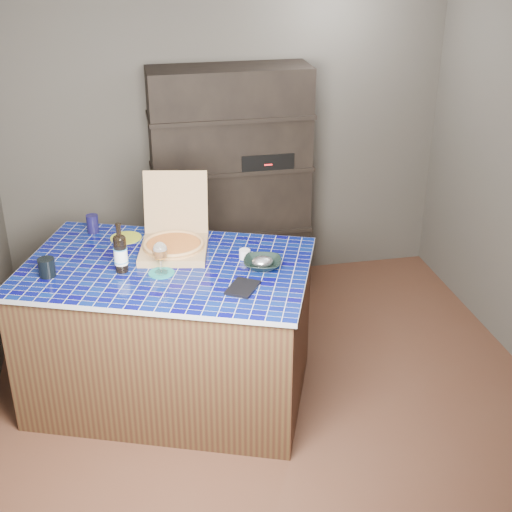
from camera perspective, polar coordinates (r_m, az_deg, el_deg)
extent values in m
plane|color=#513122|center=(4.67, 1.39, -11.18)|extent=(3.50, 3.50, 0.00)
plane|color=#4B4741|center=(5.67, -2.46, 9.85)|extent=(3.50, 0.00, 3.50)
plane|color=#4B4741|center=(2.59, 10.47, -11.88)|extent=(3.50, 0.00, 3.50)
cube|color=black|center=(5.57, -2.02, 5.77)|extent=(1.20, 0.40, 1.80)
cube|color=black|center=(5.49, 0.63, 7.98)|extent=(0.40, 0.32, 0.12)
cube|color=#4C371E|center=(4.48, -6.90, -6.21)|extent=(1.90, 1.54, 0.89)
cube|color=#05054C|center=(4.26, -7.23, -0.94)|extent=(1.95, 1.60, 0.03)
cube|color=#A27D53|center=(4.38, -6.59, 0.48)|extent=(0.47, 0.47, 0.04)
cube|color=#A27D53|center=(4.52, -6.44, 4.30)|extent=(0.41, 0.17, 0.39)
cylinder|color=tan|center=(4.37, -6.61, 0.81)|extent=(0.37, 0.37, 0.01)
cylinder|color=maroon|center=(4.37, -6.62, 0.94)|extent=(0.32, 0.32, 0.01)
torus|color=tan|center=(4.36, -6.62, 1.00)|extent=(0.37, 0.37, 0.02)
cylinder|color=black|center=(4.18, -10.77, 0.09)|extent=(0.08, 0.08, 0.21)
ellipsoid|color=black|center=(4.13, -10.89, 1.40)|extent=(0.08, 0.08, 0.04)
cylinder|color=black|center=(4.11, -10.95, 2.03)|extent=(0.03, 0.03, 0.09)
cylinder|color=white|center=(4.18, -10.76, -0.04)|extent=(0.08, 0.08, 0.10)
cylinder|color=#3D93D2|center=(4.19, -10.73, -0.41)|extent=(0.08, 0.08, 0.01)
cylinder|color=#3D93D2|center=(4.16, -10.82, 0.58)|extent=(0.08, 0.08, 0.01)
cylinder|color=#167673|center=(4.16, -7.57, -1.35)|extent=(0.15, 0.15, 0.01)
cylinder|color=white|center=(4.16, -7.57, -1.29)|extent=(0.08, 0.08, 0.01)
cylinder|color=white|center=(4.14, -7.61, -0.75)|extent=(0.01, 0.01, 0.08)
ellipsoid|color=white|center=(4.10, -7.68, 0.37)|extent=(0.09, 0.09, 0.12)
cylinder|color=#B8691D|center=(4.10, -7.67, 0.23)|extent=(0.07, 0.07, 0.05)
cylinder|color=white|center=(4.09, -7.70, 0.64)|extent=(0.07, 0.07, 0.02)
cylinder|color=black|center=(4.25, -16.40, -0.88)|extent=(0.10, 0.10, 0.11)
cube|color=black|center=(3.96, -1.06, -2.55)|extent=(0.23, 0.25, 0.02)
imported|color=black|center=(4.18, 0.52, -0.61)|extent=(0.27, 0.27, 0.05)
ellipsoid|color=silver|center=(4.17, 0.52, -0.45)|extent=(0.13, 0.11, 0.06)
cylinder|color=silver|center=(4.29, -0.92, 0.15)|extent=(0.07, 0.07, 0.06)
cylinder|color=#110E34|center=(4.75, -12.94, 2.53)|extent=(0.08, 0.08, 0.12)
cylinder|color=#9EA924|center=(4.64, -10.37, 1.45)|extent=(0.20, 0.20, 0.01)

